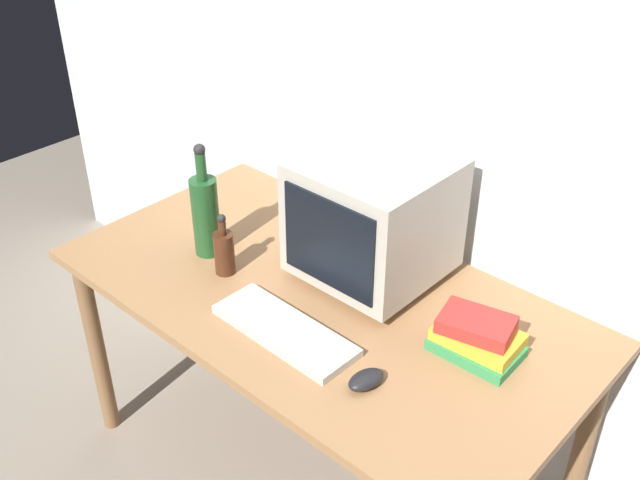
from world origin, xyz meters
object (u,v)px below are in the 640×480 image
bottle_tall (205,213)px  bottle_short (224,251)px  crt_monitor (373,219)px  keyboard (285,330)px  book_stack (477,337)px  computer_mouse (366,380)px

bottle_tall → bottle_short: 0.14m
crt_monitor → keyboard: size_ratio=0.92×
crt_monitor → bottle_tall: (-0.45, -0.24, -0.05)m
crt_monitor → bottle_short: size_ratio=1.97×
crt_monitor → book_stack: (0.41, -0.08, -0.15)m
computer_mouse → bottle_short: bottle_short is taller
keyboard → bottle_short: bearing=166.7°
keyboard → bottle_short: 0.35m
bottle_tall → keyboard: bearing=-15.2°
keyboard → computer_mouse: bearing=0.2°
bottle_tall → book_stack: (0.86, 0.16, -0.09)m
keyboard → bottle_short: bottle_short is taller
bottle_tall → book_stack: bottle_tall is taller
bottle_short → book_stack: size_ratio=0.87×
keyboard → computer_mouse: computer_mouse is taller
bottle_tall → bottle_short: size_ratio=1.85×
computer_mouse → bottle_short: (-0.61, 0.09, 0.06)m
book_stack → computer_mouse: bearing=-113.8°
crt_monitor → bottle_short: 0.45m
crt_monitor → bottle_tall: crt_monitor is taller
computer_mouse → crt_monitor: bearing=138.1°
book_stack → crt_monitor: bearing=168.6°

